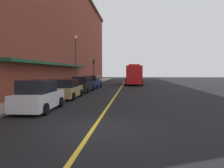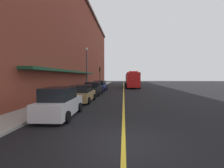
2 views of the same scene
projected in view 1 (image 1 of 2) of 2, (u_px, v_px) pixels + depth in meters
ground_plane at (122, 86)px, 33.61m from camera, size 112.00×112.00×0.00m
sidewalk_left at (83, 86)px, 34.17m from camera, size 2.40×70.00×0.15m
lane_center_stripe at (122, 86)px, 33.61m from camera, size 0.16×70.00×0.01m
brick_building_left at (40, 29)px, 33.25m from camera, size 11.54×64.00×17.60m
parked_car_0 at (39, 96)px, 12.72m from camera, size 2.05×4.39×1.83m
parked_car_1 at (67, 89)px, 18.62m from camera, size 2.08×4.53×1.64m
parked_car_2 at (82, 85)px, 24.36m from camera, size 2.10×4.89×1.75m
parked_car_3 at (92, 82)px, 30.21m from camera, size 2.19×4.92×1.75m
fire_truck at (134, 75)px, 38.17m from camera, size 3.02×9.35×3.50m
parking_meter_0 at (58, 85)px, 20.15m from camera, size 0.14×0.18×1.33m
street_lamp_left at (76, 56)px, 28.86m from camera, size 0.44×0.44×6.94m
traffic_light_near at (94, 67)px, 38.83m from camera, size 0.38×0.36×4.30m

